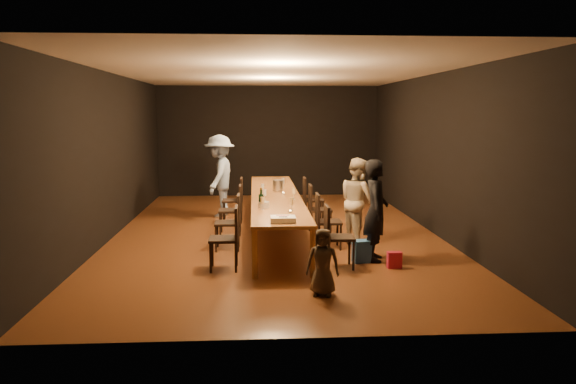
{
  "coord_description": "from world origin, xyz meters",
  "views": [
    {
      "loc": [
        -0.41,
        -10.42,
        2.27
      ],
      "look_at": [
        0.15,
        -1.45,
        1.0
      ],
      "focal_mm": 35.0,
      "sensor_mm": 36.0,
      "label": 1
    }
  ],
  "objects": [
    {
      "name": "room_shell",
      "position": [
        0.0,
        0.0,
        2.08
      ],
      "size": [
        6.04,
        10.04,
        3.02
      ],
      "color": "black",
      "rests_on": "ground"
    },
    {
      "name": "child",
      "position": [
        0.45,
        -3.65,
        0.42
      ],
      "size": [
        0.46,
        0.35,
        0.85
      ],
      "primitive_type": "imported",
      "rotation": [
        0.0,
        0.0,
        -0.22
      ],
      "color": "#3F3223",
      "rests_on": "ground"
    },
    {
      "name": "chair_left_2",
      "position": [
        -0.85,
        0.0,
        0.47
      ],
      "size": [
        0.42,
        0.42,
        0.93
      ],
      "primitive_type": null,
      "rotation": [
        0.0,
        0.0,
        1.57
      ],
      "color": "black",
      "rests_on": "ground"
    },
    {
      "name": "chair_right_3",
      "position": [
        0.85,
        1.2,
        0.47
      ],
      "size": [
        0.42,
        0.42,
        0.93
      ],
      "primitive_type": null,
      "rotation": [
        0.0,
        0.0,
        -1.57
      ],
      "color": "black",
      "rests_on": "ground"
    },
    {
      "name": "chair_right_1",
      "position": [
        0.85,
        -1.2,
        0.47
      ],
      "size": [
        0.42,
        0.42,
        0.93
      ],
      "primitive_type": null,
      "rotation": [
        0.0,
        0.0,
        -1.57
      ],
      "color": "black",
      "rests_on": "ground"
    },
    {
      "name": "plate_stack",
      "position": [
        -0.25,
        -1.48,
        0.8
      ],
      "size": [
        0.21,
        0.21,
        0.1
      ],
      "primitive_type": "cylinder",
      "rotation": [
        0.0,
        0.0,
        -0.21
      ],
      "color": "silver",
      "rests_on": "table"
    },
    {
      "name": "wineglass_3",
      "position": [
        0.3,
        -0.62,
        0.85
      ],
      "size": [
        0.06,
        0.06,
        0.21
      ],
      "primitive_type": null,
      "color": "beige",
      "rests_on": "table"
    },
    {
      "name": "birthday_cake",
      "position": [
        0.0,
        -2.69,
        0.79
      ],
      "size": [
        0.35,
        0.28,
        0.08
      ],
      "rotation": [
        0.0,
        0.0,
        -0.01
      ],
      "color": "white",
      "rests_on": "table"
    },
    {
      "name": "wineglass_5",
      "position": [
        0.19,
        0.9,
        0.85
      ],
      "size": [
        0.06,
        0.06,
        0.21
      ],
      "primitive_type": null,
      "color": "silver",
      "rests_on": "table"
    },
    {
      "name": "chair_left_1",
      "position": [
        -0.85,
        -1.2,
        0.47
      ],
      "size": [
        0.42,
        0.42,
        0.93
      ],
      "primitive_type": null,
      "rotation": [
        0.0,
        0.0,
        1.57
      ],
      "color": "black",
      "rests_on": "ground"
    },
    {
      "name": "woman_tan",
      "position": [
        1.4,
        -0.92,
        0.76
      ],
      "size": [
        0.78,
        0.88,
        1.51
      ],
      "primitive_type": "imported",
      "rotation": [
        0.0,
        0.0,
        1.9
      ],
      "color": "beige",
      "rests_on": "ground"
    },
    {
      "name": "tealight_far",
      "position": [
        0.15,
        1.73,
        0.77
      ],
      "size": [
        0.05,
        0.05,
        0.03
      ],
      "primitive_type": "cylinder",
      "color": "#B2B7B2",
      "rests_on": "table"
    },
    {
      "name": "wineglass_0",
      "position": [
        -0.27,
        -1.66,
        0.85
      ],
      "size": [
        0.06,
        0.06,
        0.21
      ],
      "primitive_type": null,
      "color": "beige",
      "rests_on": "table"
    },
    {
      "name": "ground",
      "position": [
        0.0,
        0.0,
        0.0
      ],
      "size": [
        10.0,
        10.0,
        0.0
      ],
      "primitive_type": "plane",
      "color": "#422210",
      "rests_on": "ground"
    },
    {
      "name": "wineglass_4",
      "position": [
        -0.24,
        -0.02,
        0.85
      ],
      "size": [
        0.06,
        0.06,
        0.21
      ],
      "primitive_type": null,
      "color": "silver",
      "rests_on": "table"
    },
    {
      "name": "man_blue",
      "position": [
        -1.15,
        1.89,
        0.9
      ],
      "size": [
        0.88,
        1.27,
        1.8
      ],
      "primitive_type": "imported",
      "rotation": [
        0.0,
        0.0,
        -1.76
      ],
      "color": "#809BC6",
      "rests_on": "ground"
    },
    {
      "name": "champagne_bottle",
      "position": [
        -0.29,
        -1.48,
        0.92
      ],
      "size": [
        0.08,
        0.08,
        0.34
      ],
      "primitive_type": null,
      "rotation": [
        0.0,
        0.0,
        0.08
      ],
      "color": "black",
      "rests_on": "table"
    },
    {
      "name": "table",
      "position": [
        0.0,
        0.0,
        0.7
      ],
      "size": [
        0.9,
        6.0,
        0.75
      ],
      "color": "brown",
      "rests_on": "ground"
    },
    {
      "name": "wineglass_1",
      "position": [
        0.18,
        -1.78,
        0.85
      ],
      "size": [
        0.06,
        0.06,
        0.21
      ],
      "primitive_type": null,
      "color": "beige",
      "rests_on": "table"
    },
    {
      "name": "tealight_near",
      "position": [
        0.15,
        -1.95,
        0.77
      ],
      "size": [
        0.05,
        0.05,
        0.03
      ],
      "primitive_type": "cylinder",
      "color": "#B2B7B2",
      "rests_on": "table"
    },
    {
      "name": "ice_bucket",
      "position": [
        0.07,
        0.49,
        0.86
      ],
      "size": [
        0.25,
        0.25,
        0.22
      ],
      "primitive_type": "cylinder",
      "rotation": [
        0.0,
        0.0,
        -0.38
      ],
      "color": "silver",
      "rests_on": "table"
    },
    {
      "name": "wineglass_2",
      "position": [
        -0.22,
        -0.78,
        0.85
      ],
      "size": [
        0.06,
        0.06,
        0.21
      ],
      "primitive_type": null,
      "color": "silver",
      "rests_on": "table"
    },
    {
      "name": "chair_left_3",
      "position": [
        -0.85,
        1.2,
        0.47
      ],
      "size": [
        0.42,
        0.42,
        0.93
      ],
      "primitive_type": null,
      "rotation": [
        0.0,
        0.0,
        1.57
      ],
      "color": "black",
      "rests_on": "ground"
    },
    {
      "name": "woman_birthday",
      "position": [
        1.47,
        -2.03,
        0.79
      ],
      "size": [
        0.47,
        0.63,
        1.57
      ],
      "primitive_type": "imported",
      "rotation": [
        0.0,
        0.0,
        1.39
      ],
      "color": "black",
      "rests_on": "ground"
    },
    {
      "name": "gift_bag_blue",
      "position": [
        1.24,
        -2.13,
        0.17
      ],
      "size": [
        0.31,
        0.24,
        0.34
      ],
      "primitive_type": "cube",
      "rotation": [
        0.0,
        0.0,
        0.21
      ],
      "color": "#265BA4",
      "rests_on": "ground"
    },
    {
      "name": "chair_right_0",
      "position": [
        0.85,
        -2.4,
        0.47
      ],
      "size": [
        0.42,
        0.42,
        0.93
      ],
      "primitive_type": null,
      "rotation": [
        0.0,
        0.0,
        -1.57
      ],
      "color": "black",
      "rests_on": "ground"
    },
    {
      "name": "gift_bag_red",
      "position": [
        1.66,
        -2.49,
        0.12
      ],
      "size": [
        0.21,
        0.12,
        0.25
      ],
      "primitive_type": "cube",
      "rotation": [
        0.0,
        0.0,
        0.03
      ],
      "color": "#C91E42",
      "rests_on": "ground"
    },
    {
      "name": "chair_left_0",
      "position": [
        -0.85,
        -2.4,
        0.47
      ],
      "size": [
        0.42,
        0.42,
        0.93
      ],
      "primitive_type": null,
      "rotation": [
        0.0,
        0.0,
        1.57
      ],
      "color": "black",
      "rests_on": "ground"
    },
    {
      "name": "chair_right_2",
      "position": [
        0.85,
        0.0,
        0.47
      ],
      "size": [
        0.42,
        0.42,
        0.93
      ],
      "primitive_type": null,
      "rotation": [
        0.0,
        0.0,
        -1.57
      ],
      "color": "black",
      "rests_on": "ground"
    },
    {
      "name": "tealight_mid",
      "position": [
        0.15,
        0.03,
        0.77
      ],
      "size": [
        0.05,
        0.05,
        0.03
      ],
      "primitive_type": "cylinder",
      "color": "#B2B7B2",
      "rests_on": "table"
    }
  ]
}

